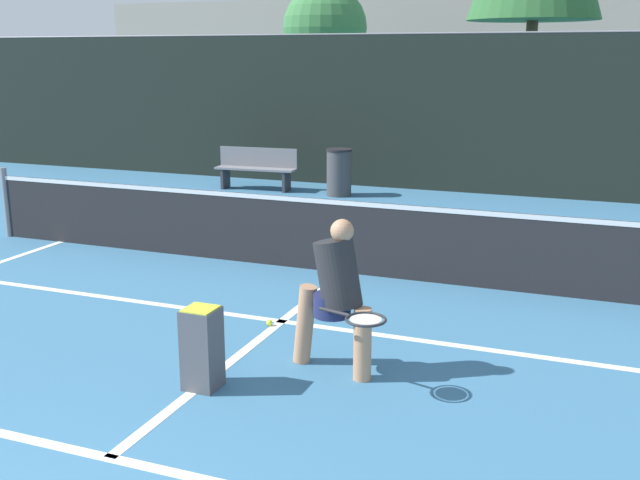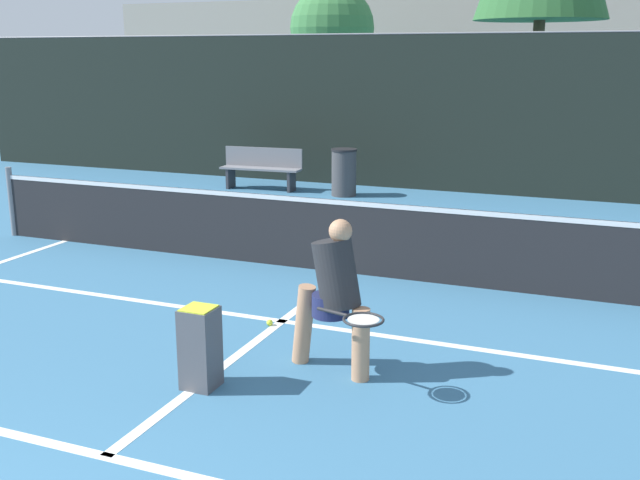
{
  "view_description": "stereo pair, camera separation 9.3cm",
  "coord_description": "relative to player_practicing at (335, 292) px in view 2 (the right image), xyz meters",
  "views": [
    {
      "loc": [
        3.09,
        -1.66,
        2.75
      ],
      "look_at": [
        0.47,
        5.08,
        0.95
      ],
      "focal_mm": 42.0,
      "sensor_mm": 36.0,
      "label": 1
    },
    {
      "loc": [
        3.17,
        -1.62,
        2.75
      ],
      "look_at": [
        0.47,
        5.08,
        0.95
      ],
      "focal_mm": 42.0,
      "sensor_mm": 36.0,
      "label": 2
    }
  ],
  "objects": [
    {
      "name": "tree_west",
      "position": [
        -7.28,
        18.76,
        2.83
      ],
      "size": [
        2.86,
        2.86,
        5.03
      ],
      "color": "brown",
      "rests_on": "ground"
    },
    {
      "name": "building_far",
      "position": [
        -0.98,
        24.38,
        1.7
      ],
      "size": [
        36.0,
        2.4,
        4.89
      ],
      "primitive_type": "cube",
      "color": "gray",
      "rests_on": "ground"
    },
    {
      "name": "court_service_line",
      "position": [
        -0.98,
        1.0,
        -0.74
      ],
      "size": [
        8.25,
        0.1,
        0.01
      ],
      "primitive_type": "cube",
      "color": "white",
      "rests_on": "ground"
    },
    {
      "name": "courtside_bench",
      "position": [
        -4.71,
        8.08,
        -0.27
      ],
      "size": [
        1.73,
        0.49,
        0.86
      ],
      "rotation": [
        0.0,
        0.0,
        0.07
      ],
      "color": "slate",
      "rests_on": "ground"
    },
    {
      "name": "fence_back",
      "position": [
        -0.98,
        9.31,
        0.83
      ],
      "size": [
        24.0,
        0.06,
        3.16
      ],
      "color": "black",
      "rests_on": "ground"
    },
    {
      "name": "court_center_mark",
      "position": [
        -0.98,
        0.5,
        -0.74
      ],
      "size": [
        0.1,
        4.91,
        0.01
      ],
      "primitive_type": "cube",
      "color": "white",
      "rests_on": "ground"
    },
    {
      "name": "court_baseline_near",
      "position": [
        -0.98,
        -1.96,
        -0.74
      ],
      "size": [
        11.0,
        0.1,
        0.01
      ],
      "primitive_type": "cube",
      "color": "white",
      "rests_on": "ground"
    },
    {
      "name": "player_practicing",
      "position": [
        0.0,
        0.0,
        0.0
      ],
      "size": [
        1.07,
        0.76,
        1.4
      ],
      "rotation": [
        0.0,
        0.0,
        -0.25
      ],
      "color": "tan",
      "rests_on": "ground"
    },
    {
      "name": "ball_hopper",
      "position": [
        -0.94,
        -0.71,
        -0.37
      ],
      "size": [
        0.28,
        0.28,
        0.71
      ],
      "color": "#4C4C51",
      "rests_on": "ground"
    },
    {
      "name": "trash_bin",
      "position": [
        -2.87,
        8.04,
        -0.28
      ],
      "size": [
        0.51,
        0.51,
        0.93
      ],
      "color": "#3F3F42",
      "rests_on": "ground"
    },
    {
      "name": "net",
      "position": [
        -0.98,
        2.96,
        -0.23
      ],
      "size": [
        11.09,
        0.09,
        1.07
      ],
      "color": "slate",
      "rests_on": "ground"
    },
    {
      "name": "tennis_ball_scattered_2",
      "position": [
        -1.04,
        0.84,
        -0.71
      ],
      "size": [
        0.07,
        0.07,
        0.07
      ],
      "primitive_type": "sphere",
      "color": "#D1E033",
      "rests_on": "ground"
    },
    {
      "name": "parked_car",
      "position": [
        -5.94,
        11.9,
        -0.09
      ],
      "size": [
        1.71,
        4.02,
        1.54
      ],
      "color": "silver",
      "rests_on": "ground"
    }
  ]
}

